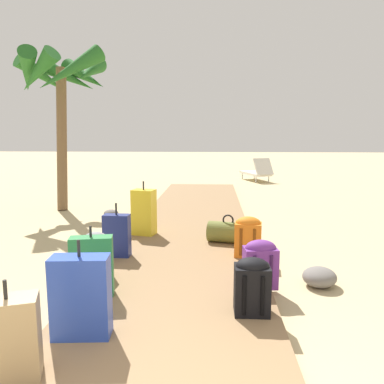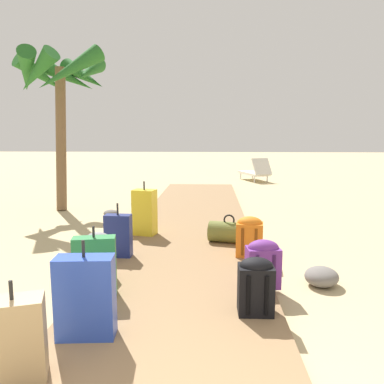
# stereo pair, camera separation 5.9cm
# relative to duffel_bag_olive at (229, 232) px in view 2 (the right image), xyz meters

# --- Properties ---
(ground_plane) EXTENTS (60.00, 60.00, 0.00)m
(ground_plane) POSITION_rel_duffel_bag_olive_xyz_m (-0.59, 0.12, -0.23)
(ground_plane) COLOR tan
(boardwalk) EXTENTS (1.93, 10.46, 0.08)m
(boardwalk) POSITION_rel_duffel_bag_olive_xyz_m (-0.59, 1.17, -0.19)
(boardwalk) COLOR olive
(boardwalk) RESTS_ON ground
(duffel_bag_olive) EXTENTS (0.62, 0.42, 0.41)m
(duffel_bag_olive) POSITION_rel_duffel_bag_olive_xyz_m (0.00, 0.00, 0.00)
(duffel_bag_olive) COLOR olive
(duffel_bag_olive) RESTS_ON boardwalk
(suitcase_green) EXTENTS (0.42, 0.24, 0.68)m
(suitcase_green) POSITION_rel_duffel_bag_olive_xyz_m (-1.36, -1.88, 0.14)
(suitcase_green) COLOR #237538
(suitcase_green) RESTS_ON boardwalk
(suitcase_tan) EXTENTS (0.41, 0.32, 0.65)m
(suitcase_tan) POSITION_rel_duffel_bag_olive_xyz_m (-1.48, -3.14, 0.12)
(suitcase_tan) COLOR tan
(suitcase_tan) RESTS_ON boardwalk
(suitcase_blue) EXTENTS (0.45, 0.24, 0.76)m
(suitcase_blue) POSITION_rel_duffel_bag_olive_xyz_m (-1.20, -2.62, 0.17)
(suitcase_blue) COLOR #2847B7
(suitcase_blue) RESTS_ON boardwalk
(suitcase_yellow) EXTENTS (0.38, 0.31, 0.83)m
(suitcase_yellow) POSITION_rel_duffel_bag_olive_xyz_m (-1.28, 0.37, 0.20)
(suitcase_yellow) COLOR gold
(suitcase_yellow) RESTS_ON boardwalk
(backpack_purple) EXTENTS (0.35, 0.27, 0.49)m
(backpack_purple) POSITION_rel_duffel_bag_olive_xyz_m (0.27, -1.58, 0.11)
(backpack_purple) COLOR #6B2D84
(backpack_purple) RESTS_ON boardwalk
(suitcase_navy) EXTENTS (0.33, 0.18, 0.69)m
(suitcase_navy) POSITION_rel_duffel_bag_olive_xyz_m (-1.43, -0.70, 0.12)
(suitcase_navy) COLOR navy
(suitcase_navy) RESTS_ON boardwalk
(backpack_orange) EXTENTS (0.36, 0.29, 0.51)m
(backpack_orange) POSITION_rel_duffel_bag_olive_xyz_m (0.23, -0.60, 0.12)
(backpack_orange) COLOR orange
(backpack_orange) RESTS_ON boardwalk
(backpack_black) EXTENTS (0.30, 0.25, 0.50)m
(backpack_black) POSITION_rel_duffel_bag_olive_xyz_m (0.13, -2.17, 0.11)
(backpack_black) COLOR black
(backpack_black) RESTS_ON boardwalk
(backpack_grey) EXTENTS (0.28, 0.22, 0.49)m
(backpack_grey) POSITION_rel_duffel_bag_olive_xyz_m (-1.48, -1.39, 0.11)
(backpack_grey) COLOR slate
(backpack_grey) RESTS_ON boardwalk
(palm_tree_far_left) EXTENTS (2.11, 2.23, 3.40)m
(palm_tree_far_left) POSITION_rel_duffel_bag_olive_xyz_m (-3.41, 2.72, 2.50)
(palm_tree_far_left) COLOR brown
(palm_tree_far_left) RESTS_ON ground
(lounge_chair) EXTENTS (1.08, 1.62, 0.82)m
(lounge_chair) POSITION_rel_duffel_bag_olive_xyz_m (1.29, 7.94, 0.10)
(lounge_chair) COLOR white
(lounge_chair) RESTS_ON ground
(rock_left_mid) EXTENTS (0.34, 0.38, 0.25)m
(rock_left_mid) POSITION_rel_duffel_bag_olive_xyz_m (-1.85, 2.66, -0.10)
(rock_left_mid) COLOR gray
(rock_left_mid) RESTS_ON ground
(rock_left_near) EXTENTS (0.37, 0.36, 0.14)m
(rock_left_near) POSITION_rel_duffel_bag_olive_xyz_m (-2.25, 1.96, -0.16)
(rock_left_near) COLOR slate
(rock_left_near) RESTS_ON ground
(rock_right_near) EXTENTS (0.49, 0.51, 0.20)m
(rock_right_near) POSITION_rel_duffel_bag_olive_xyz_m (0.94, -1.33, -0.13)
(rock_right_near) COLOR slate
(rock_right_near) RESTS_ON ground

